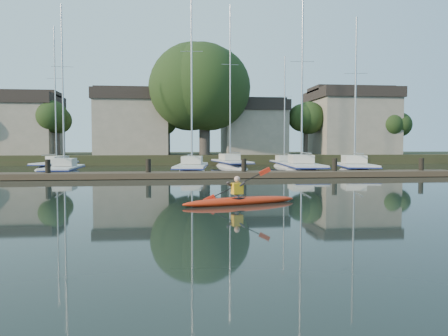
{
  "coord_description": "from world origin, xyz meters",
  "views": [
    {
      "loc": [
        -1.45,
        -13.37,
        2.06
      ],
      "look_at": [
        0.44,
        2.9,
        1.2
      ],
      "focal_mm": 35.0,
      "sensor_mm": 36.0,
      "label": 1
    }
  ],
  "objects": [
    {
      "name": "sailboat_3",
      "position": [
        8.09,
        18.25,
        -0.21
      ],
      "size": [
        3.18,
        9.1,
        14.38
      ],
      "rotation": [
        0.0,
        0.0,
        -0.1
      ],
      "color": "silver",
      "rests_on": "ground"
    },
    {
      "name": "sailboat_5",
      "position": [
        -11.84,
        26.71,
        -0.17
      ],
      "size": [
        2.93,
        8.43,
        13.68
      ],
      "rotation": [
        0.0,
        0.0,
        -0.12
      ],
      "color": "silver",
      "rests_on": "ground"
    },
    {
      "name": "sailboat_1",
      "position": [
        -9.08,
        18.15,
        -0.18
      ],
      "size": [
        2.31,
        8.03,
        13.0
      ],
      "rotation": [
        0.0,
        0.0,
        0.04
      ],
      "color": "silver",
      "rests_on": "ground"
    },
    {
      "name": "ground",
      "position": [
        0.0,
        0.0,
        0.0
      ],
      "size": [
        160.0,
        160.0,
        0.0
      ],
      "primitive_type": "plane",
      "color": "black",
      "rests_on": "ground"
    },
    {
      "name": "dock",
      "position": [
        0.0,
        14.0,
        0.2
      ],
      "size": [
        34.0,
        2.0,
        1.8
      ],
      "color": "#463428",
      "rests_on": "ground"
    },
    {
      "name": "kayak",
      "position": [
        0.86,
        1.6,
        0.17
      ],
      "size": [
        4.29,
        1.84,
        1.38
      ],
      "rotation": [
        0.0,
        0.0,
        0.3
      ],
      "color": "#B2150D",
      "rests_on": "ground"
    },
    {
      "name": "sailboat_2",
      "position": [
        -0.11,
        18.85,
        -0.19
      ],
      "size": [
        3.25,
        9.49,
        15.39
      ],
      "rotation": [
        0.0,
        0.0,
        -0.12
      ],
      "color": "silver",
      "rests_on": "ground"
    },
    {
      "name": "sailboat_6",
      "position": [
        3.9,
        27.16,
        -0.19
      ],
      "size": [
        3.26,
        10.5,
        16.42
      ],
      "rotation": [
        0.0,
        0.0,
        0.11
      ],
      "color": "silver",
      "rests_on": "ground"
    },
    {
      "name": "shore",
      "position": [
        1.61,
        40.29,
        3.23
      ],
      "size": [
        90.0,
        25.25,
        12.75
      ],
      "color": "#273018",
      "rests_on": "ground"
    },
    {
      "name": "sailboat_4",
      "position": [
        12.03,
        17.81,
        -0.21
      ],
      "size": [
        3.75,
        7.91,
        12.94
      ],
      "rotation": [
        0.0,
        0.0,
        -0.2
      ],
      "color": "silver",
      "rests_on": "ground"
    },
    {
      "name": "sailboat_7",
      "position": [
        9.07,
        27.17,
        -0.17
      ],
      "size": [
        2.19,
        7.3,
        11.65
      ],
      "rotation": [
        0.0,
        0.0,
        -0.04
      ],
      "color": "silver",
      "rests_on": "ground"
    }
  ]
}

